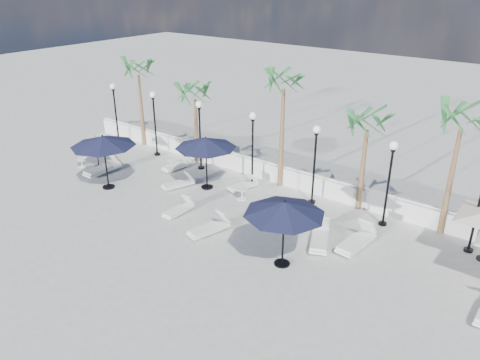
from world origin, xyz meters
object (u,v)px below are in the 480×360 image
Objects in this scene: lounger_0 at (177,165)px; lounger_5 at (209,228)px; lounger_4 at (243,185)px; lounger_6 at (320,238)px; lounger_7 at (356,241)px; parasol_navy_right at (284,208)px; lounger_1 at (103,168)px; parasol_navy_left at (103,141)px; parasol_cream_small at (95,140)px; parasol_navy_mid at (206,143)px; lounger_2 at (178,183)px; lounger_3 at (179,209)px.

lounger_5 is (5.96, -4.24, 0.01)m from lounger_0.
lounger_4 is 6.02m from lounger_6.
parasol_navy_right is at bearing -115.77° from lounger_7.
lounger_1 is 12.92m from lounger_6.
parasol_navy_right reaches higher than lounger_0.
parasol_navy_left is (1.76, -1.04, 2.22)m from lounger_1.
lounger_4 is 7.22m from parasol_navy_left.
parasol_navy_mid is at bearing 13.62° from parasol_cream_small.
lounger_2 is 0.82× the size of lounger_6.
lounger_1 reaches higher than lounger_3.
lounger_1 is 4.72m from lounger_2.
lounger_6 is 13.82m from parasol_cream_small.
lounger_6 reaches higher than lounger_0.
lounger_3 is at bearing -83.97° from lounger_4.
lounger_0 is 10.79m from parasol_navy_right.
lounger_5 is at bearing -177.35° from lounger_6.
lounger_6 is 11.49m from parasol_navy_left.
lounger_6 is at bearing 17.22° from lounger_2.
lounger_2 is 0.56× the size of parasol_navy_left.
parasol_navy_left reaches higher than lounger_5.
parasol_navy_mid reaches higher than lounger_0.
lounger_1 is 1.28× the size of lounger_4.
lounger_2 is 0.59× the size of parasol_navy_right.
parasol_cream_small is at bearing 172.04° from parasol_navy_right.
lounger_0 is 0.86× the size of lounger_1.
lounger_0 is 4.02m from lounger_1.
lounger_1 is at bearing 171.17° from lounger_3.
lounger_3 is at bearing -74.97° from parasol_navy_mid.
lounger_7 is at bearing 3.81° from lounger_4.
lounger_5 is at bearing -29.54° from lounger_0.
lounger_4 is at bearing 54.18° from lounger_2.
parasol_navy_mid is (4.03, 3.01, -0.08)m from parasol_navy_left.
lounger_3 is 5.32m from parasol_navy_left.
lounger_7 reaches higher than lounger_3.
lounger_7 is (9.61, 0.21, 0.06)m from lounger_2.
parasol_cream_small is (-2.60, 1.40, -0.88)m from parasol_navy_left.
lounger_6 is at bearing 79.09° from parasol_navy_right.
parasol_navy_mid is at bearing 145.68° from lounger_6.
lounger_7 is 0.72× the size of parasol_navy_mid.
parasol_cream_small is at bearing -166.38° from parasol_navy_mid.
lounger_3 is at bearing -6.99° from lounger_1.
lounger_0 reaches higher than lounger_3.
lounger_2 is 8.59m from parasol_navy_right.
parasol_navy_right is 13.48m from parasol_cream_small.
lounger_1 is 1.16× the size of parasol_cream_small.
lounger_2 is 1.05× the size of lounger_4.
parasol_navy_right reaches higher than lounger_1.
lounger_0 is 1.06× the size of lounger_2.
lounger_7 reaches higher than lounger_4.
lounger_0 is 4.49m from lounger_4.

